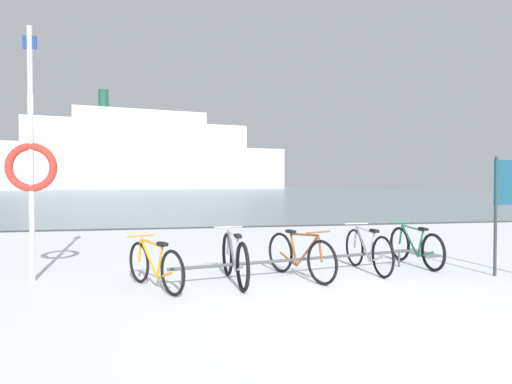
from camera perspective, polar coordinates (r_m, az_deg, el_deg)
The scene contains 10 objects.
ground at distance 58.49m, azimuth -8.69°, elevation -0.17°, with size 80.00×132.00×0.08m.
bike_rack at distance 7.22m, azimuth 6.19°, elevation -8.94°, with size 4.38×0.95×0.31m.
bicycle_0 at distance 6.50m, azimuth -13.32°, elevation -9.49°, with size 0.87×1.45×0.75m.
bicycle_1 at distance 6.70m, azimuth -2.89°, elevation -8.84°, with size 0.46×1.80×0.83m.
bicycle_2 at distance 7.03m, azimuth 5.85°, elevation -8.43°, with size 0.73×1.65×0.80m.
bicycle_3 at distance 7.75m, azimuth 14.60°, elevation -7.54°, with size 0.46×1.69×0.80m.
bicycle_4 at distance 8.56m, azimuth 20.40°, elevation -6.83°, with size 0.46×1.71×0.78m.
info_sign at distance 8.31m, azimuth 30.29°, elevation -0.35°, with size 0.55×0.16×1.97m.
rescue_post at distance 7.54m, azimuth -27.71°, elevation 3.67°, with size 0.76×0.12×3.97m.
ferry_ship at distance 93.42m, azimuth -14.43°, elevation 4.55°, with size 59.53×21.81×20.13m.
Camera 1 is at (-2.06, -4.53, 1.57)m, focal length 30.10 mm.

